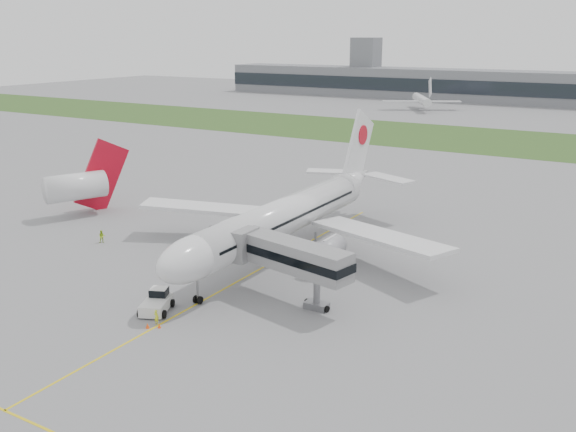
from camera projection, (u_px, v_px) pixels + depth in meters
The scene contains 14 objects.
ground at pixel (269, 264), 84.88m from camera, with size 600.00×600.00×0.00m, color gray.
apron_markings at pixel (248, 276), 80.75m from camera, with size 70.00×70.00×0.04m, color yellow, non-canonical shape.
grass_strip at pixel (492, 140), 184.18m from camera, with size 600.00×50.00×0.02m, color #395C22.
terminal_building at pixel (557, 89), 273.19m from camera, with size 320.00×22.30×14.00m.
control_tower at pixel (365, 95), 321.05m from camera, with size 12.00×12.00×56.00m, color slate, non-canonical shape.
airliner at pixel (288, 214), 87.37m from camera, with size 48.13×53.95×17.88m.
pushback_tug at pixel (157, 302), 70.30m from camera, with size 4.36×5.13×2.30m.
jet_bridge at pixel (284, 254), 71.82m from camera, with size 16.42×6.48×7.49m.
safety_cone_left at pixel (147, 326), 66.26m from camera, with size 0.41×0.41×0.57m, color #FF4A0D.
safety_cone_right at pixel (159, 326), 66.33m from camera, with size 0.37×0.37×0.50m, color #FF4A0D.
ground_crew_near at pixel (156, 317), 67.08m from camera, with size 0.58×0.38×1.59m, color #D6E826.
ground_crew_far at pixel (102, 237), 93.35m from camera, with size 0.92×0.72×1.90m, color #A8D423.
neighbor_aircraft at pixel (79, 185), 106.54m from camera, with size 8.05×16.04×13.06m.
distant_aircraft_left at pixel (421, 110), 258.89m from camera, with size 31.28×27.60×11.96m, color silver, non-canonical shape.
Camera 1 is at (42.97, -67.46, 29.26)m, focal length 40.00 mm.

